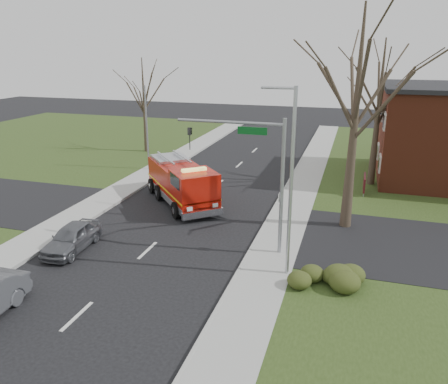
# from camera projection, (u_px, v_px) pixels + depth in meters

# --- Properties ---
(ground) EXTENTS (120.00, 120.00, 0.00)m
(ground) POSITION_uv_depth(u_px,v_px,m) (147.00, 251.00, 22.21)
(ground) COLOR black
(ground) RESTS_ON ground
(sidewalk_right) EXTENTS (2.40, 80.00, 0.15)m
(sidewalk_right) POSITION_uv_depth(u_px,v_px,m) (267.00, 266.00, 20.47)
(sidewalk_right) COLOR #9C9C97
(sidewalk_right) RESTS_ON ground
(sidewalk_left) EXTENTS (2.40, 80.00, 0.15)m
(sidewalk_left) POSITION_uv_depth(u_px,v_px,m) (45.00, 235.00, 23.90)
(sidewalk_left) COLOR #9C9C97
(sidewalk_left) RESTS_ON ground
(health_center_sign) EXTENTS (0.12, 2.00, 1.40)m
(health_center_sign) POSITION_uv_depth(u_px,v_px,m) (364.00, 183.00, 30.38)
(health_center_sign) COLOR #481016
(health_center_sign) RESTS_ON ground
(hedge_corner) EXTENTS (2.80, 2.00, 0.90)m
(hedge_corner) POSITION_uv_depth(u_px,v_px,m) (327.00, 275.00, 18.62)
(hedge_corner) COLOR #293413
(hedge_corner) RESTS_ON lawn_right
(bare_tree_near) EXTENTS (6.00, 6.00, 12.00)m
(bare_tree_near) POSITION_uv_depth(u_px,v_px,m) (357.00, 96.00, 22.70)
(bare_tree_near) COLOR #392D21
(bare_tree_near) RESTS_ON ground
(bare_tree_far) EXTENTS (5.25, 5.25, 10.50)m
(bare_tree_far) POSITION_uv_depth(u_px,v_px,m) (380.00, 98.00, 30.75)
(bare_tree_far) COLOR #392D21
(bare_tree_far) RESTS_ON ground
(bare_tree_left) EXTENTS (4.50, 4.50, 9.00)m
(bare_tree_left) POSITION_uv_depth(u_px,v_px,m) (144.00, 95.00, 41.40)
(bare_tree_left) COLOR #392D21
(bare_tree_left) RESTS_ON ground
(traffic_signal_mast) EXTENTS (5.29, 0.18, 6.80)m
(traffic_signal_mast) POSITION_uv_depth(u_px,v_px,m) (256.00, 161.00, 20.65)
(traffic_signal_mast) COLOR gray
(traffic_signal_mast) RESTS_ON ground
(streetlight_pole) EXTENTS (1.48, 0.16, 8.40)m
(streetlight_pole) POSITION_uv_depth(u_px,v_px,m) (290.00, 179.00, 18.35)
(streetlight_pole) COLOR #B7BABF
(streetlight_pole) RESTS_ON ground
(utility_pole_far) EXTENTS (0.14, 0.14, 7.00)m
(utility_pole_far) POSITION_uv_depth(u_px,v_px,m) (147.00, 129.00, 35.71)
(utility_pole_far) COLOR gray
(utility_pole_far) RESTS_ON ground
(fire_engine) EXTENTS (6.76, 7.21, 2.98)m
(fire_engine) POSITION_uv_depth(u_px,v_px,m) (182.00, 184.00, 28.56)
(fire_engine) COLOR #A31107
(fire_engine) RESTS_ON ground
(parked_car_maroon) EXTENTS (1.82, 4.02, 1.34)m
(parked_car_maroon) POSITION_uv_depth(u_px,v_px,m) (72.00, 238.00, 22.11)
(parked_car_maroon) COLOR #585A60
(parked_car_maroon) RESTS_ON ground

